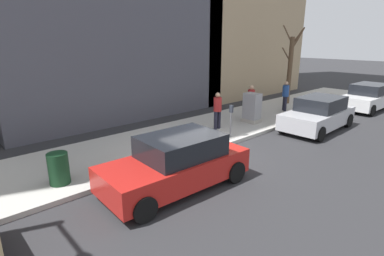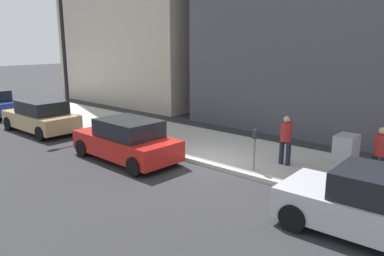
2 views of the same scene
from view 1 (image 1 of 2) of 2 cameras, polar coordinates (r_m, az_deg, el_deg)
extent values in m
plane|color=#2B2B2D|center=(11.02, 2.63, -5.03)|extent=(120.00, 120.00, 0.00)
cube|color=#B2AFA8|center=(12.41, -3.87, -2.18)|extent=(4.00, 36.00, 0.15)
cube|color=white|center=(20.77, 30.37, 4.61)|extent=(1.92, 4.25, 0.70)
cube|color=black|center=(20.86, 30.81, 6.41)|extent=(1.66, 2.25, 0.60)
cylinder|color=black|center=(19.10, 31.04, 2.88)|extent=(0.24, 0.65, 0.64)
cylinder|color=black|center=(19.68, 26.41, 3.86)|extent=(0.24, 0.65, 0.64)
cylinder|color=black|center=(22.53, 29.61, 4.83)|extent=(0.24, 0.65, 0.64)
cube|color=#B7B7BC|center=(14.99, 22.76, 1.80)|extent=(1.92, 4.25, 0.70)
cube|color=black|center=(15.04, 23.34, 4.32)|extent=(1.66, 2.24, 0.60)
cylinder|color=black|center=(13.36, 23.21, -1.06)|extent=(0.24, 0.65, 0.64)
cylinder|color=black|center=(14.06, 16.90, 0.42)|extent=(0.24, 0.65, 0.64)
cylinder|color=black|center=(16.18, 27.65, 1.28)|extent=(0.24, 0.65, 0.64)
cylinder|color=black|center=(16.76, 22.21, 2.43)|extent=(0.24, 0.65, 0.64)
cube|color=red|center=(8.44, -3.18, -7.80)|extent=(1.93, 4.26, 0.70)
cube|color=black|center=(8.31, -2.15, -3.35)|extent=(1.67, 2.25, 0.60)
cylinder|color=black|center=(7.17, -9.11, -14.98)|extent=(0.24, 0.65, 0.64)
cylinder|color=black|center=(8.51, -15.19, -10.06)|extent=(0.24, 0.65, 0.64)
cylinder|color=black|center=(8.95, 8.24, -8.26)|extent=(0.24, 0.65, 0.64)
cylinder|color=black|center=(10.05, 0.98, -5.24)|extent=(0.24, 0.65, 0.64)
cylinder|color=slate|center=(12.41, 7.38, 0.61)|extent=(0.07, 0.07, 1.05)
cube|color=#2D333D|center=(12.24, 7.50, 3.65)|extent=(0.14, 0.10, 0.30)
cube|color=#A8A399|center=(14.95, 11.21, 1.45)|extent=(0.83, 0.61, 0.18)
cube|color=#939399|center=(14.79, 11.37, 4.12)|extent=(0.75, 0.55, 1.25)
cylinder|color=brown|center=(19.79, 18.09, 10.30)|extent=(0.28, 0.28, 4.06)
cylinder|color=brown|center=(19.74, 19.41, 15.84)|extent=(0.49, 0.41, 0.93)
cylinder|color=brown|center=(20.04, 19.56, 16.19)|extent=(0.25, 0.94, 0.98)
cylinder|color=brown|center=(19.96, 17.78, 16.62)|extent=(0.83, 0.21, 1.13)
cylinder|color=brown|center=(19.95, 17.53, 13.17)|extent=(0.77, 0.20, 0.90)
cylinder|color=brown|center=(20.05, 19.58, 15.74)|extent=(0.28, 1.00, 1.38)
cylinder|color=#14381E|center=(9.17, -24.06, -7.05)|extent=(0.56, 0.56, 0.90)
cylinder|color=#1E1E2D|center=(17.93, 17.12, 4.56)|extent=(0.16, 0.16, 0.82)
cylinder|color=#1E1E2D|center=(17.70, 17.34, 4.40)|extent=(0.16, 0.16, 0.82)
cylinder|color=#23478C|center=(17.69, 17.42, 6.76)|extent=(0.36, 0.36, 0.62)
sphere|color=tan|center=(17.63, 17.54, 8.10)|extent=(0.22, 0.22, 0.22)
cylinder|color=#1E1E2D|center=(15.74, 10.83, 3.42)|extent=(0.16, 0.16, 0.82)
cylinder|color=#1E1E2D|center=(15.95, 11.27, 3.56)|extent=(0.16, 0.16, 0.82)
cylinder|color=#A52323|center=(15.70, 11.20, 6.05)|extent=(0.36, 0.36, 0.62)
sphere|color=tan|center=(15.63, 11.28, 7.57)|extent=(0.22, 0.22, 0.22)
cylinder|color=#1E1E2D|center=(13.44, 4.51, 1.43)|extent=(0.16, 0.16, 0.82)
cylinder|color=#1E1E2D|center=(13.62, 5.16, 1.62)|extent=(0.16, 0.16, 0.82)
cylinder|color=#A52323|center=(13.37, 4.91, 4.51)|extent=(0.36, 0.36, 0.62)
sphere|color=tan|center=(13.29, 4.96, 6.28)|extent=(0.22, 0.22, 0.22)
camera|label=2|loc=(15.29, 57.38, 9.69)|focal=35.00mm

